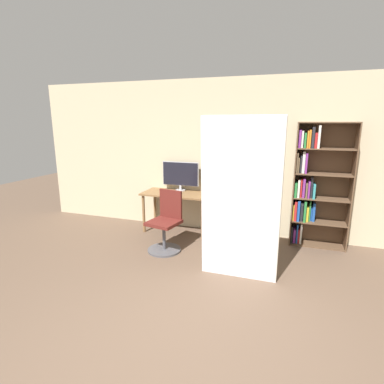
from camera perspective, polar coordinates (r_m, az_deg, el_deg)
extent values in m
plane|color=brown|center=(2.88, -4.19, -29.94)|extent=(16.00, 16.00, 0.00)
cube|color=#C6B793|center=(5.30, 9.42, 6.33)|extent=(8.00, 0.06, 2.70)
cube|color=brown|center=(5.39, -2.91, -0.31)|extent=(1.23, 0.59, 0.03)
cylinder|color=brown|center=(5.50, -9.18, -4.09)|extent=(0.05, 0.05, 0.70)
cylinder|color=brown|center=(5.10, 2.01, -5.33)|extent=(0.05, 0.05, 0.70)
cylinder|color=brown|center=(5.90, -7.07, -2.82)|extent=(0.05, 0.05, 0.70)
cylinder|color=brown|center=(5.53, 3.41, -3.86)|extent=(0.05, 0.05, 0.70)
cylinder|color=#B7B7BC|center=(5.55, -2.20, 0.36)|extent=(0.18, 0.18, 0.02)
cylinder|color=#B7B7BC|center=(5.53, -2.21, 0.91)|extent=(0.04, 0.04, 0.09)
cube|color=#B7B7BC|center=(5.49, -2.21, 3.49)|extent=(0.69, 0.02, 0.44)
cube|color=black|center=(5.49, -2.23, 3.48)|extent=(0.67, 0.03, 0.42)
cylinder|color=#4C4C51|center=(4.79, -5.28, -10.89)|extent=(0.52, 0.52, 0.03)
cylinder|color=#4C4C51|center=(4.71, -5.34, -8.46)|extent=(0.05, 0.05, 0.41)
cube|color=#591E19|center=(4.63, -5.40, -5.83)|extent=(0.52, 0.52, 0.05)
cube|color=#591E19|center=(4.71, -4.06, -2.28)|extent=(0.40, 0.12, 0.45)
cube|color=brown|center=(5.09, 18.80, 1.35)|extent=(0.02, 0.34, 1.97)
cube|color=brown|center=(5.16, 28.09, 0.65)|extent=(0.02, 0.34, 1.97)
cube|color=brown|center=(5.27, 23.35, 1.35)|extent=(0.85, 0.02, 1.97)
cube|color=brown|center=(5.38, 22.52, -9.20)|extent=(0.82, 0.31, 0.02)
cube|color=brown|center=(5.25, 22.90, -5.25)|extent=(0.82, 0.31, 0.02)
cube|color=brown|center=(5.15, 23.28, -1.12)|extent=(0.82, 0.31, 0.02)
cube|color=brown|center=(5.07, 23.68, 3.15)|extent=(0.82, 0.31, 0.02)
cube|color=brown|center=(5.03, 24.09, 7.53)|extent=(0.82, 0.31, 0.02)
cube|color=brown|center=(5.01, 24.52, 11.96)|extent=(0.82, 0.31, 0.02)
cube|color=#232328|center=(5.29, 18.48, -7.49)|extent=(0.02, 0.20, 0.29)
cube|color=#7A2D84|center=(5.33, 18.91, -7.67)|extent=(0.04, 0.21, 0.23)
cube|color=#1E4C9E|center=(5.33, 19.39, -7.21)|extent=(0.02, 0.23, 0.32)
cube|color=red|center=(5.33, 19.64, -7.71)|extent=(0.03, 0.20, 0.23)
cube|color=silver|center=(5.31, 20.02, -7.22)|extent=(0.03, 0.21, 0.34)
cube|color=gold|center=(5.21, 18.76, -3.45)|extent=(0.02, 0.25, 0.26)
cube|color=red|center=(5.17, 19.13, -3.26)|extent=(0.04, 0.20, 0.32)
cube|color=#1E4C9E|center=(5.16, 19.63, -3.23)|extent=(0.04, 0.23, 0.34)
cube|color=#232328|center=(5.20, 20.16, -3.34)|extent=(0.04, 0.24, 0.30)
cube|color=#287A38|center=(5.17, 20.69, -3.30)|extent=(0.03, 0.26, 0.34)
cube|color=gold|center=(5.22, 21.08, -3.77)|extent=(0.03, 0.23, 0.23)
cube|color=#287A38|center=(5.23, 21.49, -3.21)|extent=(0.02, 0.22, 0.33)
cube|color=#1E4C9E|center=(5.25, 21.77, -3.66)|extent=(0.02, 0.18, 0.24)
cube|color=#1E4C9E|center=(5.24, 22.14, -3.38)|extent=(0.04, 0.21, 0.30)
cube|color=#287A38|center=(5.08, 19.17, 0.47)|extent=(0.04, 0.25, 0.23)
cube|color=silver|center=(5.07, 19.67, 0.69)|extent=(0.03, 0.20, 0.28)
cube|color=red|center=(5.11, 20.09, 0.85)|extent=(0.02, 0.19, 0.29)
cube|color=#7A2D84|center=(5.12, 20.51, 0.87)|extent=(0.04, 0.25, 0.30)
cube|color=brown|center=(5.08, 20.96, 0.38)|extent=(0.03, 0.21, 0.24)
cube|color=#7A2D84|center=(5.08, 21.36, 0.52)|extent=(0.03, 0.20, 0.27)
cube|color=#232328|center=(5.11, 21.78, 0.92)|extent=(0.03, 0.17, 0.33)
cube|color=teal|center=(5.09, 22.19, 0.25)|extent=(0.03, 0.26, 0.23)
cube|color=brown|center=(4.99, 19.44, 5.29)|extent=(0.02, 0.19, 0.31)
cube|color=brown|center=(5.03, 19.66, 4.89)|extent=(0.02, 0.23, 0.24)
cube|color=#232328|center=(5.05, 20.06, 5.08)|extent=(0.03, 0.22, 0.27)
cube|color=silver|center=(5.04, 20.49, 5.39)|extent=(0.04, 0.20, 0.33)
cube|color=#7A2D84|center=(5.02, 20.93, 5.20)|extent=(0.03, 0.24, 0.31)
cube|color=#7A2D84|center=(5.01, 19.86, 9.53)|extent=(0.04, 0.26, 0.27)
cube|color=silver|center=(5.00, 20.29, 9.42)|extent=(0.03, 0.18, 0.26)
cube|color=#287A38|center=(5.00, 20.75, 9.21)|extent=(0.03, 0.23, 0.23)
cube|color=orange|center=(4.97, 21.20, 9.34)|extent=(0.02, 0.20, 0.26)
cube|color=orange|center=(5.02, 21.53, 9.42)|extent=(0.03, 0.26, 0.27)
cube|color=#232328|center=(5.00, 22.04, 9.62)|extent=(0.04, 0.26, 0.32)
cube|color=red|center=(5.02, 22.49, 9.10)|extent=(0.04, 0.22, 0.23)
cube|color=silver|center=(4.96, 23.03, 9.65)|extent=(0.03, 0.17, 0.34)
cube|color=silver|center=(3.75, 9.30, -1.55)|extent=(0.97, 0.29, 2.05)
cube|color=beige|center=(3.70, 16.60, -2.11)|extent=(0.01, 0.29, 2.01)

